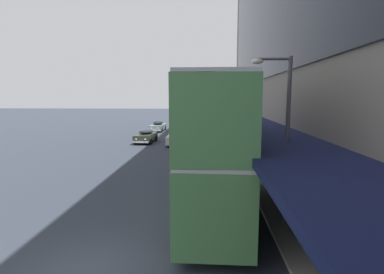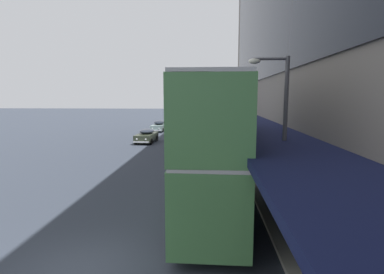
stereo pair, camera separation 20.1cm
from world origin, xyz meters
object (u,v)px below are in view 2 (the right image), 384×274
sedan_lead_near (147,136)px  sedan_oncoming_rear (209,157)px  sedan_second_mid (188,123)px  street_lamp (280,128)px  sedan_far_back (159,126)px  sedan_trailing_near (213,116)px  transit_bus_kerbside_far (213,126)px  transit_bus_kerbside_front (211,116)px  transit_bus_kerbside_rear (211,143)px  sedan_oncoming_front (176,137)px  pedestrian_at_kerb (270,168)px

sedan_lead_near → sedan_oncoming_rear: size_ratio=0.99×
sedan_second_mid → street_lamp: size_ratio=0.73×
sedan_lead_near → sedan_second_mid: bearing=77.4°
sedan_far_back → sedan_trailing_near: sedan_trailing_near is taller
transit_bus_kerbside_far → transit_bus_kerbside_front: bearing=91.0°
transit_bus_kerbside_rear → sedan_oncoming_front: 19.39m
transit_bus_kerbside_front → transit_bus_kerbside_rear: 36.29m
sedan_second_mid → transit_bus_kerbside_rear: bearing=-84.2°
transit_bus_kerbside_front → sedan_trailing_near: size_ratio=2.03×
sedan_lead_near → street_lamp: size_ratio=0.71×
transit_bus_kerbside_far → sedan_trailing_near: 32.30m
transit_bus_kerbside_far → pedestrian_at_kerb: transit_bus_kerbside_far is taller
sedan_oncoming_front → sedan_oncoming_rear: bearing=-71.0°
transit_bus_kerbside_far → sedan_trailing_near: transit_bus_kerbside_far is taller
transit_bus_kerbside_rear → sedan_trailing_near: size_ratio=2.05×
transit_bus_kerbside_far → sedan_oncoming_rear: size_ratio=2.52×
transit_bus_kerbside_far → pedestrian_at_kerb: 18.23m
sedan_far_back → sedan_oncoming_rear: sedan_far_back is taller
sedan_trailing_near → sedan_oncoming_rear: bearing=-90.9°
sedan_oncoming_front → pedestrian_at_kerb: size_ratio=2.60×
sedan_lead_near → pedestrian_at_kerb: 19.46m
transit_bus_kerbside_rear → street_lamp: 2.90m
sedan_second_mid → sedan_trailing_near: bearing=76.8°
sedan_lead_near → sedan_oncoming_rear: 13.54m
transit_bus_kerbside_rear → sedan_oncoming_rear: size_ratio=2.00×
transit_bus_kerbside_front → sedan_far_back: (-7.71, -4.82, -1.17)m
transit_bus_kerbside_rear → sedan_lead_near: 21.63m
pedestrian_at_kerb → street_lamp: 5.68m
sedan_trailing_near → transit_bus_kerbside_rear: bearing=-90.6°
sedan_far_back → street_lamp: street_lamp is taller
transit_bus_kerbside_rear → sedan_far_back: transit_bus_kerbside_rear is taller
pedestrian_at_kerb → street_lamp: street_lamp is taller
sedan_lead_near → street_lamp: (9.71, -21.39, 3.15)m
sedan_oncoming_front → sedan_far_back: size_ratio=0.98×
sedan_second_mid → sedan_oncoming_rear: sedan_oncoming_rear is taller
transit_bus_kerbside_far → sedan_second_mid: transit_bus_kerbside_far is taller
sedan_far_back → pedestrian_at_kerb: size_ratio=2.65×
transit_bus_kerbside_far → transit_bus_kerbside_rear: bearing=-90.8°
transit_bus_kerbside_rear → sedan_second_mid: 36.13m
sedan_trailing_near → pedestrian_at_kerb: bearing=-87.0°
sedan_oncoming_front → sedan_trailing_near: size_ratio=1.08×
sedan_trailing_near → street_lamp: 55.32m
pedestrian_at_kerb → sedan_oncoming_rear: bearing=124.8°
transit_bus_kerbside_rear → pedestrian_at_kerb: (3.25, 3.83, -1.97)m
transit_bus_kerbside_rear → pedestrian_at_kerb: transit_bus_kerbside_rear is taller
transit_bus_kerbside_far → street_lamp: (2.25, -22.92, 2.13)m
transit_bus_kerbside_far → sedan_oncoming_rear: (-0.45, -13.11, -1.01)m
transit_bus_kerbside_far → pedestrian_at_kerb: size_ratio=6.22×
sedan_second_mid → sedan_far_back: bearing=-132.0°
transit_bus_kerbside_rear → pedestrian_at_kerb: bearing=49.6°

